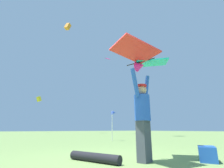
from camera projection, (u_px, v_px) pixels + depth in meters
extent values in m
plane|color=#708E4C|center=(121.00, 161.00, 3.43)|extent=(120.00, 120.00, 0.00)
cube|color=#424751|center=(144.00, 141.00, 3.41)|extent=(0.34, 0.27, 0.82)
cylinder|color=blue|center=(142.00, 108.00, 3.59)|extent=(0.42, 0.42, 0.56)
sphere|color=tan|center=(141.00, 90.00, 3.70)|extent=(0.23, 0.23, 0.23)
cylinder|color=red|center=(141.00, 86.00, 3.72)|extent=(0.30, 0.30, 0.05)
cylinder|color=blue|center=(146.00, 87.00, 3.93)|extent=(0.29, 0.16, 0.62)
cylinder|color=blue|center=(135.00, 83.00, 3.53)|extent=(0.29, 0.16, 0.62)
cylinder|color=black|center=(140.00, 62.00, 3.88)|extent=(0.22, 0.71, 0.02)
cube|color=#19B2AD|center=(152.00, 63.00, 4.17)|extent=(1.13, 1.12, 0.21)
cube|color=red|center=(134.00, 50.00, 3.51)|extent=(0.97, 0.87, 0.21)
cone|color=#DB2393|center=(140.00, 66.00, 3.86)|extent=(0.28, 0.26, 0.24)
cube|color=yellow|center=(39.00, 99.00, 30.80)|extent=(1.03, 0.78, 1.11)
pyramid|color=#DB2393|center=(107.00, 58.00, 25.62)|extent=(1.24, 1.17, 0.57)
cube|color=orange|center=(68.00, 27.00, 32.45)|extent=(1.41, 1.07, 1.52)
cube|color=#1E51B2|center=(207.00, 154.00, 3.42)|extent=(0.57, 0.51, 0.30)
cylinder|color=black|center=(94.00, 157.00, 3.37)|extent=(0.57, 1.24, 0.18)
cylinder|color=silver|center=(112.00, 125.00, 9.76)|extent=(0.04, 0.04, 1.74)
cone|color=blue|center=(114.00, 113.00, 10.04)|extent=(0.28, 0.24, 0.24)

